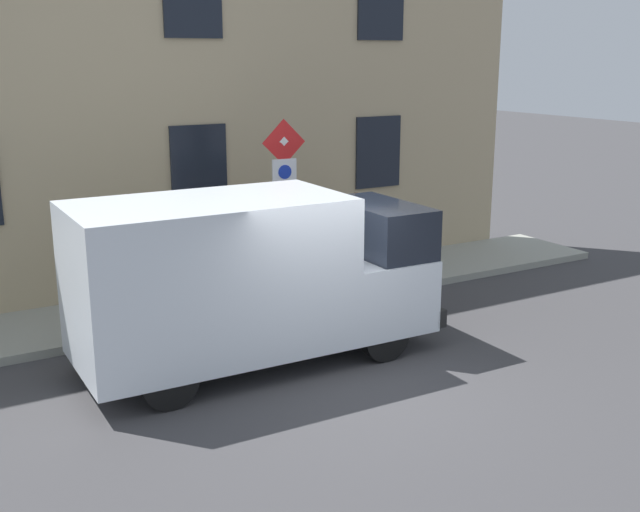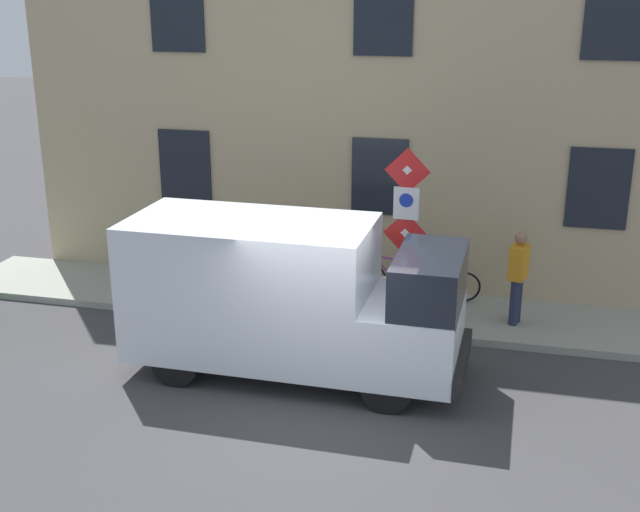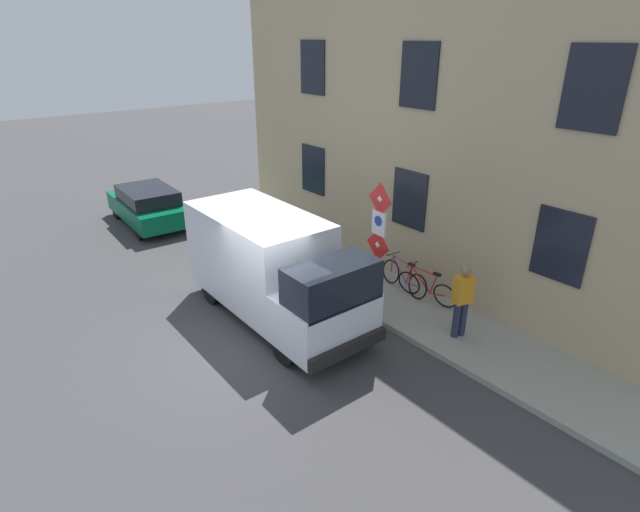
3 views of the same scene
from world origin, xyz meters
name	(u,v)px [view 3 (image 3 of 3)]	position (x,y,z in m)	size (l,w,h in m)	color
ground_plane	(253,345)	(0.00, 0.00, 0.00)	(80.00, 80.00, 0.00)	#3E3D3F
sidewalk_slab	(377,292)	(3.87, 0.00, 0.07)	(2.12, 16.70, 0.14)	#999A8E
building_facade	(423,145)	(5.28, 0.00, 3.79)	(0.75, 14.70, 7.58)	tan
sign_post_stacked	(379,234)	(3.01, -0.79, 2.16)	(0.16, 0.56, 3.12)	#474C47
delivery_van	(272,267)	(1.11, 0.78, 1.33)	(2.08, 5.36, 2.50)	silver
parked_hatchback	(148,205)	(1.25, 9.04, 0.73)	(1.93, 4.08, 1.38)	#055935
bicycle_red	(426,288)	(4.38, -1.22, 0.51)	(0.49, 1.71, 0.89)	black
bicycle_purple	(404,277)	(4.38, -0.46, 0.51)	(0.46, 1.71, 0.89)	black
pedestrian	(462,299)	(3.70, -2.73, 1.07)	(0.46, 0.37, 1.72)	#262B47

